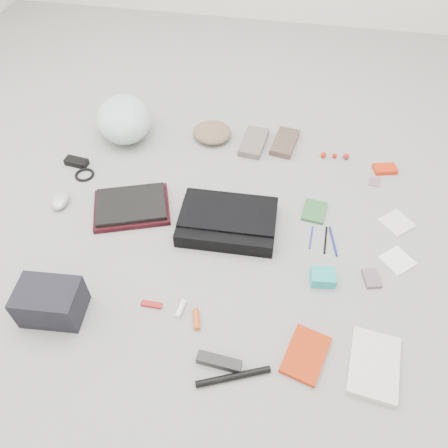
% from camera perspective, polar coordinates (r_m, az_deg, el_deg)
% --- Properties ---
extents(ground_plane, '(4.00, 4.00, 0.00)m').
position_cam_1_polar(ground_plane, '(1.80, -0.00, -1.05)').
color(ground_plane, gray).
extents(messenger_bag, '(0.40, 0.29, 0.07)m').
position_cam_1_polar(messenger_bag, '(1.80, 0.47, 0.32)').
color(messenger_bag, black).
rests_on(messenger_bag, ground_plane).
extents(bag_flap, '(0.40, 0.19, 0.01)m').
position_cam_1_polar(bag_flap, '(1.77, 0.48, 1.14)').
color(bag_flap, black).
rests_on(bag_flap, messenger_bag).
extents(laptop_sleeve, '(0.38, 0.33, 0.02)m').
position_cam_1_polar(laptop_sleeve, '(1.92, -11.94, 2.12)').
color(laptop_sleeve, black).
rests_on(laptop_sleeve, ground_plane).
extents(laptop, '(0.35, 0.30, 0.02)m').
position_cam_1_polar(laptop, '(1.91, -12.04, 2.55)').
color(laptop, black).
rests_on(laptop, laptop_sleeve).
extents(bike_helmet, '(0.38, 0.41, 0.20)m').
position_cam_1_polar(bike_helmet, '(2.27, -12.95, 13.24)').
color(bike_helmet, silver).
rests_on(bike_helmet, ground_plane).
extents(beanie, '(0.24, 0.23, 0.07)m').
position_cam_1_polar(beanie, '(2.24, -1.56, 11.87)').
color(beanie, '#7D6249').
rests_on(beanie, ground_plane).
extents(mitten_left, '(0.13, 0.23, 0.03)m').
position_cam_1_polar(mitten_left, '(2.21, 3.91, 10.61)').
color(mitten_left, '#6E645B').
rests_on(mitten_left, ground_plane).
extents(mitten_right, '(0.13, 0.22, 0.03)m').
position_cam_1_polar(mitten_right, '(2.23, 7.95, 10.51)').
color(mitten_right, brown).
rests_on(mitten_right, ground_plane).
extents(power_brick, '(0.11, 0.06, 0.03)m').
position_cam_1_polar(power_brick, '(2.21, -18.70, 7.68)').
color(power_brick, black).
rests_on(power_brick, ground_plane).
extents(cable_coil, '(0.10, 0.10, 0.01)m').
position_cam_1_polar(cable_coil, '(2.14, -17.76, 6.15)').
color(cable_coil, black).
rests_on(cable_coil, ground_plane).
extents(mouse, '(0.08, 0.12, 0.04)m').
position_cam_1_polar(mouse, '(2.03, -20.61, 2.92)').
color(mouse, '#AEAEAF').
rests_on(mouse, ground_plane).
extents(camera_bag, '(0.22, 0.17, 0.14)m').
position_cam_1_polar(camera_bag, '(1.64, -21.71, -9.45)').
color(camera_bag, black).
rests_on(camera_bag, ground_plane).
extents(multitool, '(0.08, 0.02, 0.01)m').
position_cam_1_polar(multitool, '(1.62, -9.42, -10.33)').
color(multitool, maroon).
rests_on(multitool, ground_plane).
extents(toiletry_tube_white, '(0.03, 0.07, 0.02)m').
position_cam_1_polar(toiletry_tube_white, '(1.59, -5.67, -10.94)').
color(toiletry_tube_white, white).
rests_on(toiletry_tube_white, ground_plane).
extents(toiletry_tube_orange, '(0.04, 0.08, 0.02)m').
position_cam_1_polar(toiletry_tube_orange, '(1.56, -3.62, -12.31)').
color(toiletry_tube_orange, '#C54E13').
rests_on(toiletry_tube_orange, ground_plane).
extents(u_lock, '(0.15, 0.05, 0.03)m').
position_cam_1_polar(u_lock, '(1.49, -0.65, -17.55)').
color(u_lock, black).
rests_on(u_lock, ground_plane).
extents(bike_pump, '(0.23, 0.12, 0.02)m').
position_cam_1_polar(bike_pump, '(1.47, 1.21, -19.31)').
color(bike_pump, black).
rests_on(bike_pump, ground_plane).
extents(book_red, '(0.17, 0.21, 0.02)m').
position_cam_1_polar(book_red, '(1.53, 10.62, -16.43)').
color(book_red, red).
rests_on(book_red, ground_plane).
extents(book_white, '(0.18, 0.25, 0.02)m').
position_cam_1_polar(book_white, '(1.56, 18.99, -17.01)').
color(book_white, beige).
rests_on(book_white, ground_plane).
extents(notepad, '(0.11, 0.13, 0.01)m').
position_cam_1_polar(notepad, '(1.91, 11.71, 1.65)').
color(notepad, '#2C5E31').
rests_on(notepad, ground_plane).
extents(pen_blue, '(0.01, 0.12, 0.01)m').
position_cam_1_polar(pen_blue, '(1.82, 11.31, -1.72)').
color(pen_blue, navy).
rests_on(pen_blue, ground_plane).
extents(pen_black, '(0.01, 0.14, 0.01)m').
position_cam_1_polar(pen_black, '(1.82, 13.12, -2.05)').
color(pen_black, black).
rests_on(pen_black, ground_plane).
extents(pen_navy, '(0.04, 0.15, 0.01)m').
position_cam_1_polar(pen_navy, '(1.82, 14.07, -2.17)').
color(pen_navy, navy).
rests_on(pen_navy, ground_plane).
extents(accordion_wallet, '(0.10, 0.08, 0.04)m').
position_cam_1_polar(accordion_wallet, '(1.68, 12.81, -6.80)').
color(accordion_wallet, '#20B2B1').
rests_on(accordion_wallet, ground_plane).
extents(card_deck, '(0.08, 0.09, 0.02)m').
position_cam_1_polar(card_deck, '(1.75, 18.71, -6.74)').
color(card_deck, slate).
rests_on(card_deck, ground_plane).
extents(napkin_top, '(0.16, 0.16, 0.01)m').
position_cam_1_polar(napkin_top, '(1.97, 21.64, 0.16)').
color(napkin_top, silver).
rests_on(napkin_top, ground_plane).
extents(napkin_bottom, '(0.15, 0.15, 0.01)m').
position_cam_1_polar(napkin_bottom, '(1.84, 21.71, -4.45)').
color(napkin_bottom, white).
rests_on(napkin_bottom, ground_plane).
extents(lollipop_a, '(0.03, 0.03, 0.03)m').
position_cam_1_polar(lollipop_a, '(2.19, 12.86, 8.80)').
color(lollipop_a, red).
rests_on(lollipop_a, ground_plane).
extents(lollipop_b, '(0.03, 0.03, 0.02)m').
position_cam_1_polar(lollipop_b, '(2.20, 14.26, 8.62)').
color(lollipop_b, '#9E1309').
rests_on(lollipop_b, ground_plane).
extents(lollipop_c, '(0.03, 0.03, 0.03)m').
position_cam_1_polar(lollipop_c, '(2.20, 15.66, 8.52)').
color(lollipop_c, '#A71721').
rests_on(lollipop_c, ground_plane).
extents(altoids_tin, '(0.12, 0.09, 0.02)m').
position_cam_1_polar(altoids_tin, '(2.19, 20.28, 6.76)').
color(altoids_tin, red).
rests_on(altoids_tin, ground_plane).
extents(stamp_sheet, '(0.06, 0.07, 0.00)m').
position_cam_1_polar(stamp_sheet, '(2.12, 19.05, 5.23)').
color(stamp_sheet, gray).
rests_on(stamp_sheet, ground_plane).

